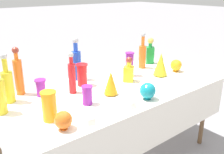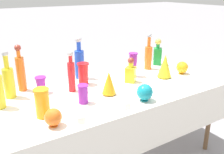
# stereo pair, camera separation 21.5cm
# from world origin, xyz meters

# --- Properties ---
(display_table) EXTENTS (2.03, 0.96, 0.76)m
(display_table) POSITION_xyz_m (0.00, -0.04, 0.70)
(display_table) COLOR white
(display_table) RESTS_ON ground
(tall_bottle_0) EXTENTS (0.08, 0.08, 0.39)m
(tall_bottle_0) POSITION_xyz_m (0.61, 0.25, 0.91)
(tall_bottle_0) COLOR orange
(tall_bottle_0) RESTS_ON display_table
(tall_bottle_1) EXTENTS (0.09, 0.09, 0.41)m
(tall_bottle_1) POSITION_xyz_m (-0.13, 0.38, 0.92)
(tall_bottle_1) COLOR blue
(tall_bottle_1) RESTS_ON display_table
(tall_bottle_3) EXTENTS (0.08, 0.08, 0.39)m
(tall_bottle_3) POSITION_xyz_m (-0.79, 0.27, 0.91)
(tall_bottle_3) COLOR yellow
(tall_bottle_3) RESTS_ON display_table
(tall_bottle_4) EXTENTS (0.07, 0.07, 0.40)m
(tall_bottle_4) POSITION_xyz_m (-0.67, 0.36, 0.93)
(tall_bottle_4) COLOR orange
(tall_bottle_4) RESTS_ON display_table
(tall_bottle_5) EXTENTS (0.06, 0.06, 0.35)m
(tall_bottle_5) POSITION_xyz_m (-0.32, 0.12, 0.91)
(tall_bottle_5) COLOR red
(tall_bottle_5) RESTS_ON display_table
(square_decanter_0) EXTENTS (0.12, 0.12, 0.30)m
(square_decanter_0) POSITION_xyz_m (0.81, 0.32, 0.89)
(square_decanter_0) COLOR #198C38
(square_decanter_0) RESTS_ON display_table
(square_decanter_1) EXTENTS (0.13, 0.13, 0.23)m
(square_decanter_1) POSITION_xyz_m (0.22, 0.03, 0.85)
(square_decanter_1) COLOR yellow
(square_decanter_1) RESTS_ON display_table
(slender_vase_0) EXTENTS (0.09, 0.09, 0.24)m
(slender_vase_0) POSITION_xyz_m (0.33, 0.14, 0.89)
(slender_vase_0) COLOR purple
(slender_vase_0) RESTS_ON display_table
(slender_vase_1) EXTENTS (0.10, 0.10, 0.20)m
(slender_vase_1) POSITION_xyz_m (-0.67, -0.19, 0.87)
(slender_vase_1) COLOR orange
(slender_vase_1) RESTS_ON display_table
(slender_vase_2) EXTENTS (0.11, 0.11, 0.20)m
(slender_vase_2) POSITION_xyz_m (-0.17, 0.21, 0.87)
(slender_vase_2) COLOR red
(slender_vase_2) RESTS_ON display_table
(slender_vase_3) EXTENTS (0.09, 0.09, 0.14)m
(slender_vase_3) POSITION_xyz_m (-0.56, 0.22, 0.84)
(slender_vase_3) COLOR purple
(slender_vase_3) RESTS_ON display_table
(slender_vase_4) EXTENTS (0.08, 0.08, 0.15)m
(slender_vase_4) POSITION_xyz_m (-0.35, -0.14, 0.84)
(slender_vase_4) COLOR purple
(slender_vase_4) RESTS_ON display_table
(fluted_vase_0) EXTENTS (0.14, 0.14, 0.23)m
(fluted_vase_0) POSITION_xyz_m (0.57, -0.05, 0.88)
(fluted_vase_0) COLOR yellow
(fluted_vase_0) RESTS_ON display_table
(fluted_vase_1) EXTENTS (0.12, 0.12, 0.20)m
(fluted_vase_1) POSITION_xyz_m (-0.10, -0.11, 0.86)
(fluted_vase_1) COLOR orange
(fluted_vase_1) RESTS_ON display_table
(round_bowl_0) EXTENTS (0.11, 0.11, 0.12)m
(round_bowl_0) POSITION_xyz_m (-0.66, -0.34, 0.82)
(round_bowl_0) COLOR orange
(round_bowl_0) RESTS_ON display_table
(round_bowl_1) EXTENTS (0.12, 0.12, 0.13)m
(round_bowl_1) POSITION_xyz_m (0.80, -0.06, 0.83)
(round_bowl_1) COLOR orange
(round_bowl_1) RESTS_ON display_table
(round_bowl_2) EXTENTS (0.13, 0.13, 0.14)m
(round_bowl_2) POSITION_xyz_m (0.07, -0.36, 0.83)
(round_bowl_2) COLOR teal
(round_bowl_2) RESTS_ON display_table
(price_tag_left) EXTENTS (0.05, 0.02, 0.04)m
(price_tag_left) POSITION_xyz_m (-0.12, -0.41, 0.78)
(price_tag_left) COLOR white
(price_tag_left) RESTS_ON display_table
(price_tag_center) EXTENTS (0.06, 0.02, 0.04)m
(price_tag_center) POSITION_xyz_m (-0.50, -0.41, 0.78)
(price_tag_center) COLOR white
(price_tag_center) RESTS_ON display_table
(cardboard_box_behind_left) EXTENTS (0.54, 0.50, 0.42)m
(cardboard_box_behind_left) POSITION_xyz_m (0.58, 1.09, 0.17)
(cardboard_box_behind_left) COLOR tan
(cardboard_box_behind_left) RESTS_ON ground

